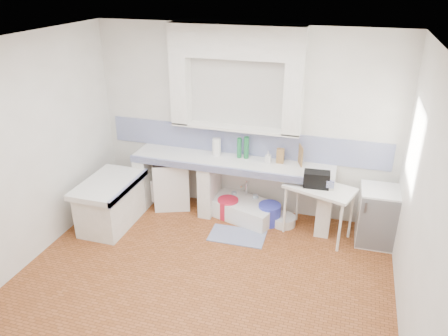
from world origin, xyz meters
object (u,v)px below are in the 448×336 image
(sink, at_px, (243,210))
(stove, at_px, (172,183))
(side_table, at_px, (318,211))
(fridge, at_px, (378,216))

(sink, bearing_deg, stove, -164.77)
(side_table, bearing_deg, fridge, 23.44)
(fridge, bearing_deg, side_table, -176.60)
(stove, bearing_deg, side_table, -26.66)
(sink, relative_size, side_table, 1.10)
(sink, bearing_deg, fridge, 15.01)
(stove, height_order, side_table, stove)
(stove, relative_size, side_table, 0.84)
(fridge, bearing_deg, sink, 175.56)
(stove, xyz_separation_m, side_table, (2.30, -0.22, -0.00))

